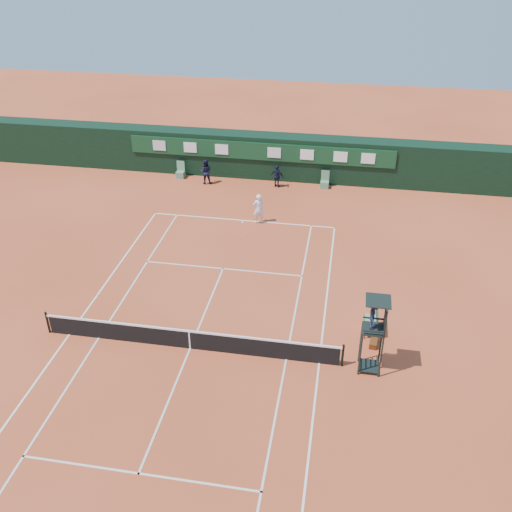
{
  "coord_description": "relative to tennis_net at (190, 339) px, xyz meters",
  "views": [
    {
      "loc": [
        5.93,
        -17.93,
        15.93
      ],
      "look_at": [
        1.81,
        6.0,
        1.2
      ],
      "focal_mm": 40.0,
      "sensor_mm": 36.0,
      "label": 1
    }
  ],
  "objects": [
    {
      "name": "player_bench",
      "position": [
        7.62,
        2.47,
        0.09
      ],
      "size": [
        0.56,
        1.2,
        1.1
      ],
      "color": "#183D24",
      "rests_on": "ground"
    },
    {
      "name": "umpire_chair",
      "position": [
        7.45,
        0.01,
        1.95
      ],
      "size": [
        0.96,
        0.95,
        3.42
      ],
      "color": "black",
      "rests_on": "ground"
    },
    {
      "name": "player",
      "position": [
        0.96,
        11.78,
        0.41
      ],
      "size": [
        0.8,
        0.69,
        1.84
      ],
      "primitive_type": "imported",
      "rotation": [
        0.0,
        0.0,
        3.58
      ],
      "color": "white",
      "rests_on": "ground"
    },
    {
      "name": "court_lines",
      "position": [
        0.0,
        0.0,
        -0.5
      ],
      "size": [
        11.05,
        23.85,
        0.01
      ],
      "color": "white",
      "rests_on": "ground"
    },
    {
      "name": "linesman_chair_left",
      "position": [
        -5.5,
        17.48,
        -0.19
      ],
      "size": [
        0.55,
        0.5,
        1.15
      ],
      "color": "#598967",
      "rests_on": "ground"
    },
    {
      "name": "ball_kid_left",
      "position": [
        -3.51,
        16.81,
        0.36
      ],
      "size": [
        0.95,
        0.8,
        1.73
      ],
      "primitive_type": "imported",
      "rotation": [
        0.0,
        0.0,
        3.32
      ],
      "color": "black",
      "rests_on": "ground"
    },
    {
      "name": "tennis_net",
      "position": [
        0.0,
        0.0,
        0.0
      ],
      "size": [
        12.9,
        0.1,
        1.1
      ],
      "color": "black",
      "rests_on": "ground"
    },
    {
      "name": "cooler",
      "position": [
        7.54,
        2.58,
        -0.18
      ],
      "size": [
        0.57,
        0.57,
        0.65
      ],
      "color": "white",
      "rests_on": "ground"
    },
    {
      "name": "tennis_ball",
      "position": [
        0.53,
        10.19,
        -0.47
      ],
      "size": [
        0.07,
        0.07,
        0.07
      ],
      "primitive_type": "sphere",
      "color": "gold",
      "rests_on": "ground"
    },
    {
      "name": "tennis_bag",
      "position": [
        7.68,
        1.56,
        -0.38
      ],
      "size": [
        0.4,
        0.74,
        0.27
      ],
      "primitive_type": "cube",
      "rotation": [
        0.0,
        0.0,
        -0.13
      ],
      "color": "black",
      "rests_on": "ground"
    },
    {
      "name": "linesman_chair_right",
      "position": [
        4.5,
        17.48,
        -0.19
      ],
      "size": [
        0.55,
        0.5,
        1.15
      ],
      "color": "#5A8A62",
      "rests_on": "ground"
    },
    {
      "name": "ball_kid_right",
      "position": [
        1.35,
        17.06,
        0.26
      ],
      "size": [
        0.97,
        0.66,
        1.54
      ],
      "primitive_type": "imported",
      "rotation": [
        0.0,
        0.0,
        2.8
      ],
      "color": "black",
      "rests_on": "ground"
    },
    {
      "name": "ground",
      "position": [
        0.0,
        0.0,
        -0.51
      ],
      "size": [
        90.0,
        90.0,
        0.0
      ],
      "primitive_type": "plane",
      "color": "#C8532F",
      "rests_on": "ground"
    },
    {
      "name": "back_wall",
      "position": [
        0.0,
        18.74,
        1.0
      ],
      "size": [
        40.0,
        1.65,
        3.0
      ],
      "color": "black",
      "rests_on": "ground"
    }
  ]
}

